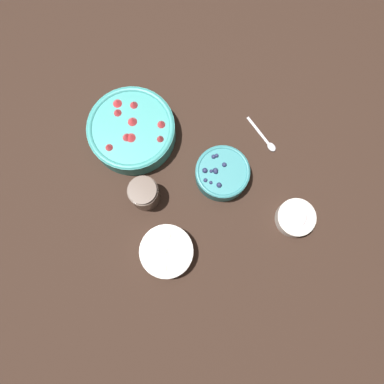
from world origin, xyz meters
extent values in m
plane|color=black|center=(0.00, 0.00, 0.00)|extent=(4.00, 4.00, 0.00)
cylinder|color=teal|center=(0.19, -0.17, 0.03)|extent=(0.26, 0.26, 0.07)
torus|color=teal|center=(0.19, -0.17, 0.06)|extent=(0.26, 0.26, 0.02)
cylinder|color=red|center=(0.19, -0.17, 0.05)|extent=(0.21, 0.21, 0.02)
cone|color=red|center=(0.11, -0.11, 0.08)|extent=(0.03, 0.03, 0.03)
cone|color=red|center=(0.26, -0.12, 0.08)|extent=(0.04, 0.04, 0.02)
cone|color=red|center=(0.19, -0.13, 0.07)|extent=(0.04, 0.04, 0.02)
cone|color=red|center=(0.21, -0.25, 0.07)|extent=(0.05, 0.05, 0.02)
cone|color=red|center=(0.22, -0.22, 0.08)|extent=(0.04, 0.04, 0.02)
cone|color=red|center=(0.16, -0.23, 0.08)|extent=(0.04, 0.04, 0.03)
cone|color=red|center=(0.10, -0.15, 0.08)|extent=(0.03, 0.03, 0.02)
cone|color=red|center=(0.21, -0.14, 0.08)|extent=(0.04, 0.04, 0.03)
cone|color=red|center=(0.18, -0.18, 0.08)|extent=(0.04, 0.04, 0.03)
cylinder|color=teal|center=(-0.04, 0.03, 0.03)|extent=(0.16, 0.16, 0.06)
torus|color=teal|center=(-0.04, 0.03, 0.06)|extent=(0.16, 0.16, 0.01)
cylinder|color=#23284C|center=(-0.04, 0.03, 0.05)|extent=(0.13, 0.13, 0.02)
sphere|color=#23284C|center=(0.01, 0.01, 0.06)|extent=(0.02, 0.02, 0.02)
sphere|color=#23284C|center=(0.01, 0.04, 0.06)|extent=(0.01, 0.01, 0.01)
sphere|color=#23284C|center=(-0.01, 0.02, 0.06)|extent=(0.01, 0.01, 0.01)
sphere|color=#23284C|center=(-0.02, 0.07, 0.06)|extent=(0.02, 0.02, 0.02)
sphere|color=#23284C|center=(-0.05, 0.01, 0.06)|extent=(0.01, 0.01, 0.01)
sphere|color=#23284C|center=(-0.02, 0.03, 0.06)|extent=(0.01, 0.01, 0.01)
sphere|color=#23284C|center=(0.00, 0.05, 0.06)|extent=(0.01, 0.01, 0.01)
sphere|color=#23284C|center=(-0.02, 0.02, 0.06)|extent=(0.02, 0.02, 0.02)
sphere|color=#23284C|center=(-0.04, -0.02, 0.06)|extent=(0.01, 0.01, 0.01)
sphere|color=#23284C|center=(-0.03, -0.02, 0.06)|extent=(0.01, 0.01, 0.01)
cylinder|color=white|center=(0.17, 0.21, 0.03)|extent=(0.15, 0.15, 0.05)
torus|color=white|center=(0.17, 0.21, 0.05)|extent=(0.15, 0.15, 0.01)
cylinder|color=beige|center=(0.17, 0.21, 0.04)|extent=(0.12, 0.12, 0.02)
cylinder|color=beige|center=(0.20, 0.21, 0.05)|extent=(0.03, 0.03, 0.01)
cylinder|color=beige|center=(0.16, 0.17, 0.05)|extent=(0.03, 0.03, 0.01)
cylinder|color=beige|center=(0.14, 0.22, 0.05)|extent=(0.02, 0.02, 0.01)
cylinder|color=beige|center=(0.19, 0.26, 0.06)|extent=(0.03, 0.03, 0.01)
cylinder|color=beige|center=(0.20, 0.24, 0.05)|extent=(0.03, 0.03, 0.01)
cylinder|color=beige|center=(0.18, 0.21, 0.05)|extent=(0.03, 0.03, 0.01)
cylinder|color=beige|center=(0.15, 0.26, 0.05)|extent=(0.03, 0.03, 0.00)
cylinder|color=beige|center=(0.18, 0.18, 0.05)|extent=(0.03, 0.03, 0.00)
cylinder|color=silver|center=(-0.22, 0.21, 0.02)|extent=(0.11, 0.11, 0.04)
torus|color=silver|center=(-0.22, 0.21, 0.04)|extent=(0.11, 0.11, 0.01)
cylinder|color=white|center=(-0.22, 0.21, 0.03)|extent=(0.09, 0.09, 0.01)
ellipsoid|color=white|center=(-0.22, 0.21, 0.04)|extent=(0.06, 0.06, 0.03)
cylinder|color=#4C3D33|center=(0.19, 0.04, 0.04)|extent=(0.09, 0.09, 0.09)
cylinder|color=#3D2316|center=(0.19, 0.04, 0.04)|extent=(0.07, 0.07, 0.07)
cylinder|color=#4C3D33|center=(0.19, 0.04, 0.09)|extent=(0.08, 0.08, 0.01)
cube|color=silver|center=(-0.19, -0.09, 0.00)|extent=(0.05, 0.11, 0.01)
ellipsoid|color=silver|center=(-0.22, -0.02, 0.01)|extent=(0.03, 0.04, 0.01)
camera|label=1|loc=(0.11, 0.28, 1.11)|focal=35.00mm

